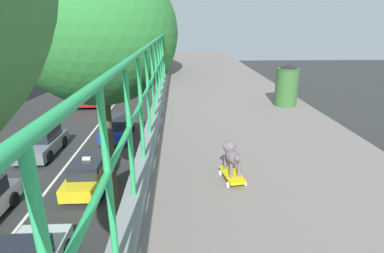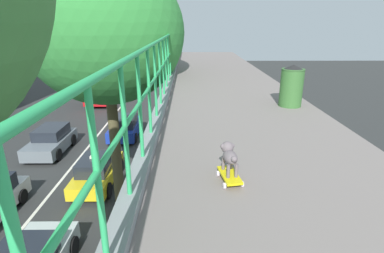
{
  "view_description": "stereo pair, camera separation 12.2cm",
  "coord_description": "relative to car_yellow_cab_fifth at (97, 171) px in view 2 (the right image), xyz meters",
  "views": [
    {
      "loc": [
        0.18,
        -2.02,
        7.25
      ],
      "look_at": [
        0.34,
        1.65,
        5.99
      ],
      "focal_mm": 28.12,
      "sensor_mm": 36.0,
      "label": 1
    },
    {
      "loc": [
        0.3,
        -2.02,
        7.25
      ],
      "look_at": [
        0.34,
        1.65,
        5.99
      ],
      "focal_mm": 28.12,
      "sensor_mm": 36.0,
      "label": 2
    }
  ],
  "objects": [
    {
      "name": "overpass_deck",
      "position": [
        5.31,
        -10.67,
        4.77
      ],
      "size": [
        3.16,
        31.91,
        0.43
      ],
      "color": "slate",
      "rests_on": "bridge_pier"
    },
    {
      "name": "green_railing",
      "position": [
        3.78,
        -10.67,
        5.28
      ],
      "size": [
        0.2,
        30.31,
        1.32
      ],
      "color": "gray",
      "rests_on": "overpass_deck"
    },
    {
      "name": "car_yellow_cab_fifth",
      "position": [
        0.0,
        0.0,
        0.0
      ],
      "size": [
        1.77,
        3.9,
        1.54
      ],
      "color": "yellow",
      "rests_on": "ground"
    },
    {
      "name": "car_grey_sixth",
      "position": [
        -3.8,
        3.82,
        0.03
      ],
      "size": [
        1.9,
        3.83,
        1.48
      ],
      "color": "slate",
      "rests_on": "ground"
    },
    {
      "name": "car_blue_seventh",
      "position": [
        0.06,
        6.32,
        0.02
      ],
      "size": [
        1.84,
        3.83,
        1.47
      ],
      "color": "#18329B",
      "rests_on": "ground"
    },
    {
      "name": "city_bus",
      "position": [
        -3.8,
        18.08,
        1.14
      ],
      "size": [
        2.56,
        10.17,
        3.19
      ],
      "color": "red",
      "rests_on": "ground"
    },
    {
      "name": "roadside_tree_mid",
      "position": [
        1.67,
        -2.65,
        6.27
      ],
      "size": [
        5.05,
        5.05,
        9.26
      ],
      "color": "#4A4429",
      "rests_on": "ground"
    },
    {
      "name": "toy_skateboard",
      "position": [
        4.76,
        -9.86,
        5.05
      ],
      "size": [
        0.26,
        0.43,
        0.09
      ],
      "color": "yellow",
      "rests_on": "overpass_deck"
    },
    {
      "name": "small_dog",
      "position": [
        4.76,
        -9.8,
        5.27
      ],
      "size": [
        0.19,
        0.36,
        0.32
      ],
      "color": "#665B5F",
      "rests_on": "toy_skateboard"
    },
    {
      "name": "litter_bin",
      "position": [
        6.39,
        -6.78,
        5.41
      ],
      "size": [
        0.46,
        0.46,
        0.83
      ],
      "color": "#35652E",
      "rests_on": "overpass_deck"
    }
  ]
}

